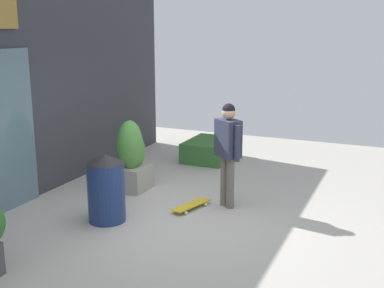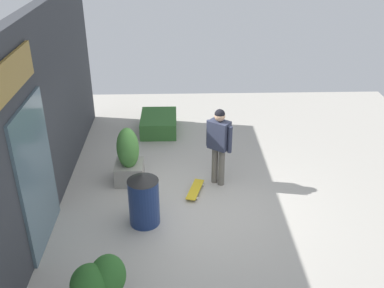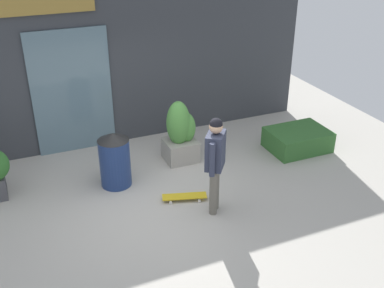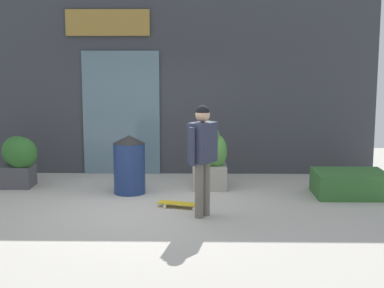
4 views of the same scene
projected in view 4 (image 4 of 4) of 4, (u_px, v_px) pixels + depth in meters
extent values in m
plane|color=#B2ADA3|center=(150.00, 208.00, 8.78)|extent=(12.00, 12.00, 0.00)
cube|color=#383A3F|center=(162.00, 85.00, 11.23)|extent=(8.63, 0.25, 3.63)
cube|color=slate|center=(121.00, 113.00, 11.19)|extent=(1.55, 0.06, 2.50)
cube|color=olive|center=(108.00, 23.00, 10.89)|extent=(1.66, 0.05, 0.52)
cylinder|color=#666056|center=(199.00, 190.00, 8.15)|extent=(0.13, 0.13, 0.83)
cylinder|color=#666056|center=(206.00, 188.00, 8.28)|extent=(0.13, 0.13, 0.83)
cube|color=#2D3347|center=(203.00, 142.00, 8.11)|extent=(0.45, 0.48, 0.59)
cylinder|color=#2D3347|center=(192.00, 147.00, 7.92)|extent=(0.09, 0.09, 0.56)
cylinder|color=#2D3347|center=(212.00, 142.00, 8.31)|extent=(0.09, 0.09, 0.56)
sphere|color=tan|center=(203.00, 115.00, 8.05)|extent=(0.21, 0.21, 0.21)
sphere|color=black|center=(203.00, 112.00, 8.04)|extent=(0.20, 0.20, 0.20)
cube|color=gold|center=(182.00, 204.00, 8.76)|extent=(0.79, 0.41, 0.02)
cylinder|color=silver|center=(165.00, 207.00, 8.73)|extent=(0.06, 0.04, 0.05)
cylinder|color=silver|center=(169.00, 203.00, 8.94)|extent=(0.06, 0.04, 0.05)
cylinder|color=silver|center=(194.00, 209.00, 8.59)|extent=(0.06, 0.04, 0.05)
cylinder|color=silver|center=(198.00, 206.00, 8.79)|extent=(0.06, 0.04, 0.05)
cube|color=#47474C|center=(17.00, 176.00, 10.18)|extent=(0.59, 0.53, 0.40)
ellipsoid|color=#2D6628|center=(17.00, 151.00, 10.22)|extent=(0.54, 0.54, 0.57)
ellipsoid|color=#2D6628|center=(21.00, 153.00, 10.00)|extent=(0.58, 0.49, 0.58)
cube|color=gray|center=(210.00, 177.00, 10.06)|extent=(0.61, 0.58, 0.42)
ellipsoid|color=#4C8C3D|center=(217.00, 151.00, 9.99)|extent=(0.36, 0.37, 0.61)
ellipsoid|color=#4C8C3D|center=(208.00, 145.00, 9.97)|extent=(0.46, 0.45, 0.89)
cylinder|color=navy|center=(129.00, 168.00, 9.65)|extent=(0.55, 0.55, 0.89)
cone|color=black|center=(129.00, 139.00, 9.57)|extent=(0.56, 0.56, 0.14)
cube|color=#33662D|center=(350.00, 184.00, 9.50)|extent=(1.21, 0.90, 0.42)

